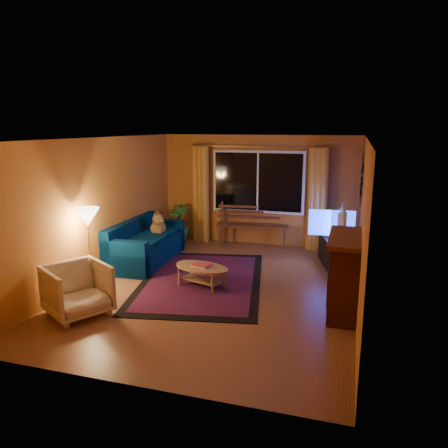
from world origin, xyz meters
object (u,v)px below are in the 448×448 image
(sofa, at_px, (146,241))
(bench, at_px, (252,236))
(tv_console, at_px, (335,253))
(floor_lamp, at_px, (89,250))
(armchair, at_px, (77,288))
(coffee_table, at_px, (202,276))

(sofa, bearing_deg, bench, 42.40)
(tv_console, bearing_deg, floor_lamp, -161.72)
(bench, xyz_separation_m, tv_console, (1.89, -0.98, 0.03))
(bench, height_order, armchair, armchair)
(armchair, height_order, floor_lamp, floor_lamp)
(sofa, bearing_deg, floor_lamp, -97.59)
(bench, distance_m, armchair, 4.65)
(sofa, distance_m, floor_lamp, 1.74)
(tv_console, bearing_deg, bench, 137.77)
(floor_lamp, bearing_deg, coffee_table, 22.39)
(coffee_table, distance_m, tv_console, 2.79)
(armchair, height_order, tv_console, armchair)
(bench, distance_m, sofa, 2.52)
(sofa, relative_size, tv_console, 1.58)
(sofa, xyz_separation_m, coffee_table, (1.55, -1.01, -0.24))
(bench, bearing_deg, floor_lamp, -126.60)
(armchair, relative_size, coffee_table, 0.83)
(armchair, xyz_separation_m, coffee_table, (1.34, 1.59, -0.24))
(floor_lamp, xyz_separation_m, coffee_table, (1.70, 0.70, -0.51))
(bench, xyz_separation_m, armchair, (-1.57, -4.37, 0.17))
(floor_lamp, height_order, coffee_table, floor_lamp)
(bench, bearing_deg, coffee_table, -102.32)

